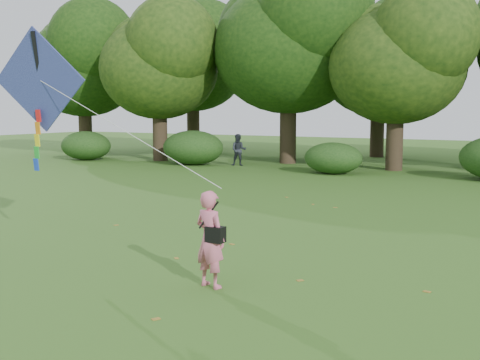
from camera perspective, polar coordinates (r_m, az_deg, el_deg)
The scene contains 7 objects.
ground at distance 10.53m, azimuth -2.92°, elevation -9.43°, with size 100.00×100.00×0.00m, color #265114.
man_kite_flyer at distance 9.93m, azimuth -2.85°, elevation -5.62°, with size 0.59×0.39×1.61m, color #D46380.
bystander_left at distance 30.93m, azimuth -0.13°, elevation 2.86°, with size 0.79×0.62×1.63m, color #272B34.
crossbody_bag at distance 9.83m, azimuth -2.36°, elevation -5.12°, with size 0.43×0.20×0.68m.
flying_kite at distance 13.34m, azimuth -18.43°, elevation 8.74°, with size 6.00×1.20×2.99m.
shrub_band at distance 26.97m, azimuth 15.76°, elevation 2.11°, with size 39.15×3.22×1.88m.
fallen_leaves at distance 13.28m, azimuth 2.33°, elevation -5.99°, with size 8.20×12.23×0.01m.
Camera 1 is at (5.33, -8.60, 2.94)m, focal length 45.00 mm.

